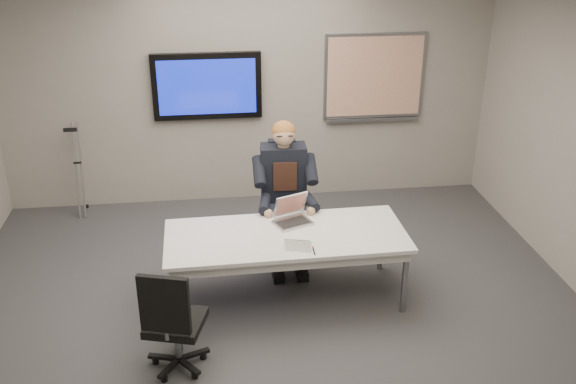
{
  "coord_description": "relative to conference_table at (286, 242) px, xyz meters",
  "views": [
    {
      "loc": [
        -0.49,
        -4.6,
        3.51
      ],
      "look_at": [
        0.19,
        0.74,
        1.07
      ],
      "focal_mm": 40.0,
      "sensor_mm": 36.0,
      "label": 1
    }
  ],
  "objects": [
    {
      "name": "floor",
      "position": [
        -0.16,
        -0.62,
        -0.61
      ],
      "size": [
        6.0,
        6.0,
        0.02
      ],
      "primitive_type": "cube",
      "color": "#363638",
      "rests_on": "ground"
    },
    {
      "name": "ceiling",
      "position": [
        -0.16,
        -0.62,
        2.19
      ],
      "size": [
        6.0,
        6.0,
        0.02
      ],
      "primitive_type": "cube",
      "color": "silver",
      "rests_on": "wall_back"
    },
    {
      "name": "wall_back",
      "position": [
        -0.16,
        2.38,
        0.79
      ],
      "size": [
        6.0,
        0.02,
        2.8
      ],
      "primitive_type": "cube",
      "color": "gray",
      "rests_on": "ground"
    },
    {
      "name": "conference_table",
      "position": [
        0.0,
        0.0,
        0.0
      ],
      "size": [
        2.26,
        0.97,
        0.69
      ],
      "rotation": [
        0.0,
        0.0,
        0.02
      ],
      "color": "white",
      "rests_on": "ground"
    },
    {
      "name": "tv_display",
      "position": [
        -0.66,
        2.32,
        0.89
      ],
      "size": [
        1.3,
        0.09,
        0.8
      ],
      "color": "black",
      "rests_on": "wall_back"
    },
    {
      "name": "whiteboard",
      "position": [
        1.39,
        2.35,
        0.92
      ],
      "size": [
        1.25,
        0.08,
        1.1
      ],
      "color": "gray",
      "rests_on": "wall_back"
    },
    {
      "name": "office_chair_far",
      "position": [
        0.09,
        0.96,
        -0.31
      ],
      "size": [
        0.52,
        0.52,
        0.98
      ],
      "rotation": [
        0.0,
        0.0,
        -0.12
      ],
      "color": "black",
      "rests_on": "ground"
    },
    {
      "name": "office_chair_near",
      "position": [
        -1.02,
        -0.94,
        -0.3
      ],
      "size": [
        0.58,
        0.58,
        0.99
      ],
      "rotation": [
        0.0,
        0.0,
        2.86
      ],
      "color": "black",
      "rests_on": "ground"
    },
    {
      "name": "seated_person",
      "position": [
        0.08,
        0.7,
        -0.01
      ],
      "size": [
        0.47,
        0.81,
        1.51
      ],
      "rotation": [
        0.0,
        0.0,
        -0.04
      ],
      "color": "#202535",
      "rests_on": "office_chair_far"
    },
    {
      "name": "crutch",
      "position": [
        -2.24,
        2.15,
        -0.02
      ],
      "size": [
        0.39,
        0.69,
        1.25
      ],
      "primitive_type": null,
      "rotation": [
        -0.26,
        0.0,
        0.36
      ],
      "color": "#9FA1A6",
      "rests_on": "ground"
    },
    {
      "name": "laptop",
      "position": [
        0.09,
        0.27,
        0.14
      ],
      "size": [
        0.41,
        0.44,
        0.25
      ],
      "rotation": [
        0.0,
        0.0,
        0.39
      ],
      "color": "#B6B6B9",
      "rests_on": "conference_table"
    },
    {
      "name": "name_tent",
      "position": [
        0.07,
        -0.29,
        0.13
      ],
      "size": [
        0.24,
        0.13,
        0.09
      ],
      "primitive_type": null,
      "rotation": [
        0.0,
        0.0,
        -0.28
      ],
      "color": "white",
      "rests_on": "conference_table"
    },
    {
      "name": "pen",
      "position": [
        0.2,
        -0.35,
        0.09
      ],
      "size": [
        0.01,
        0.15,
        0.01
      ],
      "primitive_type": "cylinder",
      "rotation": [
        0.0,
        1.57,
        1.55
      ],
      "color": "black",
      "rests_on": "conference_table"
    }
  ]
}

